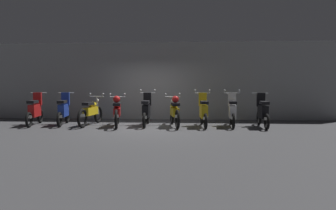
{
  "coord_description": "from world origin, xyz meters",
  "views": [
    {
      "loc": [
        1.41,
        -9.56,
        1.48
      ],
      "look_at": [
        0.78,
        0.36,
        0.75
      ],
      "focal_mm": 30.34,
      "sensor_mm": 36.0,
      "label": 1
    }
  ],
  "objects_px": {
    "motorbike_slot_2": "(91,112)",
    "motorbike_slot_5": "(175,111)",
    "motorbike_slot_6": "(203,112)",
    "motorbike_slot_1": "(64,110)",
    "motorbike_slot_0": "(35,111)",
    "motorbike_slot_3": "(117,111)",
    "motorbike_slot_7": "(232,111)",
    "motorbike_slot_4": "(146,111)",
    "motorbike_slot_8": "(263,112)"
  },
  "relations": [
    {
      "from": "motorbike_slot_0",
      "to": "motorbike_slot_2",
      "type": "xyz_separation_m",
      "value": [
        2.03,
        0.1,
        -0.03
      ]
    },
    {
      "from": "motorbike_slot_0",
      "to": "motorbike_slot_7",
      "type": "height_order",
      "value": "motorbike_slot_7"
    },
    {
      "from": "motorbike_slot_1",
      "to": "motorbike_slot_6",
      "type": "relative_size",
      "value": 0.99
    },
    {
      "from": "motorbike_slot_3",
      "to": "motorbike_slot_5",
      "type": "xyz_separation_m",
      "value": [
        2.02,
        0.11,
        0.0
      ]
    },
    {
      "from": "motorbike_slot_2",
      "to": "motorbike_slot_7",
      "type": "xyz_separation_m",
      "value": [
        5.05,
        0.04,
        0.04
      ]
    },
    {
      "from": "motorbike_slot_5",
      "to": "motorbike_slot_6",
      "type": "distance_m",
      "value": 1.01
    },
    {
      "from": "motorbike_slot_8",
      "to": "motorbike_slot_6",
      "type": "bearing_deg",
      "value": 179.89
    },
    {
      "from": "motorbike_slot_0",
      "to": "motorbike_slot_4",
      "type": "xyz_separation_m",
      "value": [
        4.05,
        0.12,
        0.0
      ]
    },
    {
      "from": "motorbike_slot_0",
      "to": "motorbike_slot_6",
      "type": "relative_size",
      "value": 0.99
    },
    {
      "from": "motorbike_slot_1",
      "to": "motorbike_slot_2",
      "type": "relative_size",
      "value": 0.86
    },
    {
      "from": "motorbike_slot_2",
      "to": "motorbike_slot_7",
      "type": "relative_size",
      "value": 1.16
    },
    {
      "from": "motorbike_slot_6",
      "to": "motorbike_slot_8",
      "type": "relative_size",
      "value": 1.0
    },
    {
      "from": "motorbike_slot_0",
      "to": "motorbike_slot_2",
      "type": "height_order",
      "value": "motorbike_slot_0"
    },
    {
      "from": "motorbike_slot_3",
      "to": "motorbike_slot_4",
      "type": "height_order",
      "value": "motorbike_slot_4"
    },
    {
      "from": "motorbike_slot_0",
      "to": "motorbike_slot_5",
      "type": "xyz_separation_m",
      "value": [
        5.06,
        0.01,
        0.0
      ]
    },
    {
      "from": "motorbike_slot_4",
      "to": "motorbike_slot_5",
      "type": "bearing_deg",
      "value": -6.16
    },
    {
      "from": "motorbike_slot_5",
      "to": "motorbike_slot_3",
      "type": "bearing_deg",
      "value": -176.76
    },
    {
      "from": "motorbike_slot_4",
      "to": "motorbike_slot_8",
      "type": "height_order",
      "value": "motorbike_slot_4"
    },
    {
      "from": "motorbike_slot_0",
      "to": "motorbike_slot_1",
      "type": "xyz_separation_m",
      "value": [
        1.01,
        0.13,
        0.0
      ]
    },
    {
      "from": "motorbike_slot_2",
      "to": "motorbike_slot_6",
      "type": "distance_m",
      "value": 4.04
    },
    {
      "from": "motorbike_slot_7",
      "to": "motorbike_slot_8",
      "type": "xyz_separation_m",
      "value": [
        1.01,
        -0.12,
        -0.0
      ]
    },
    {
      "from": "motorbike_slot_0",
      "to": "motorbike_slot_6",
      "type": "xyz_separation_m",
      "value": [
        6.07,
        0.02,
        0.0
      ]
    },
    {
      "from": "motorbike_slot_5",
      "to": "motorbike_slot_7",
      "type": "relative_size",
      "value": 1.15
    },
    {
      "from": "motorbike_slot_7",
      "to": "motorbike_slot_1",
      "type": "bearing_deg",
      "value": -179.86
    },
    {
      "from": "motorbike_slot_7",
      "to": "motorbike_slot_0",
      "type": "bearing_deg",
      "value": -178.86
    },
    {
      "from": "motorbike_slot_2",
      "to": "motorbike_slot_5",
      "type": "height_order",
      "value": "same"
    },
    {
      "from": "motorbike_slot_3",
      "to": "motorbike_slot_4",
      "type": "distance_m",
      "value": 1.04
    },
    {
      "from": "motorbike_slot_2",
      "to": "motorbike_slot_5",
      "type": "bearing_deg",
      "value": -1.8
    },
    {
      "from": "motorbike_slot_5",
      "to": "motorbike_slot_7",
      "type": "distance_m",
      "value": 2.03
    },
    {
      "from": "motorbike_slot_2",
      "to": "motorbike_slot_8",
      "type": "bearing_deg",
      "value": -0.81
    },
    {
      "from": "motorbike_slot_1",
      "to": "motorbike_slot_8",
      "type": "distance_m",
      "value": 7.08
    },
    {
      "from": "motorbike_slot_1",
      "to": "motorbike_slot_4",
      "type": "height_order",
      "value": "motorbike_slot_4"
    },
    {
      "from": "motorbike_slot_0",
      "to": "motorbike_slot_1",
      "type": "distance_m",
      "value": 1.02
    },
    {
      "from": "motorbike_slot_8",
      "to": "motorbike_slot_1",
      "type": "bearing_deg",
      "value": 179.13
    },
    {
      "from": "motorbike_slot_7",
      "to": "motorbike_slot_4",
      "type": "bearing_deg",
      "value": -179.58
    },
    {
      "from": "motorbike_slot_5",
      "to": "motorbike_slot_6",
      "type": "height_order",
      "value": "motorbike_slot_6"
    },
    {
      "from": "motorbike_slot_3",
      "to": "motorbike_slot_4",
      "type": "relative_size",
      "value": 1.15
    },
    {
      "from": "motorbike_slot_2",
      "to": "motorbike_slot_5",
      "type": "relative_size",
      "value": 1.01
    },
    {
      "from": "motorbike_slot_2",
      "to": "motorbike_slot_1",
      "type": "bearing_deg",
      "value": 178.78
    },
    {
      "from": "motorbike_slot_4",
      "to": "motorbike_slot_7",
      "type": "relative_size",
      "value": 1.0
    },
    {
      "from": "motorbike_slot_1",
      "to": "motorbike_slot_3",
      "type": "xyz_separation_m",
      "value": [
        2.03,
        -0.23,
        0.0
      ]
    },
    {
      "from": "motorbike_slot_1",
      "to": "motorbike_slot_4",
      "type": "bearing_deg",
      "value": -0.15
    },
    {
      "from": "motorbike_slot_0",
      "to": "motorbike_slot_6",
      "type": "bearing_deg",
      "value": 0.21
    },
    {
      "from": "motorbike_slot_3",
      "to": "motorbike_slot_0",
      "type": "bearing_deg",
      "value": 178.02
    },
    {
      "from": "motorbike_slot_0",
      "to": "motorbike_slot_8",
      "type": "bearing_deg",
      "value": 0.13
    },
    {
      "from": "motorbike_slot_3",
      "to": "motorbike_slot_5",
      "type": "height_order",
      "value": "same"
    },
    {
      "from": "motorbike_slot_0",
      "to": "motorbike_slot_1",
      "type": "height_order",
      "value": "same"
    },
    {
      "from": "motorbike_slot_3",
      "to": "motorbike_slot_4",
      "type": "bearing_deg",
      "value": 12.46
    },
    {
      "from": "motorbike_slot_1",
      "to": "motorbike_slot_6",
      "type": "xyz_separation_m",
      "value": [
        5.06,
        -0.1,
        0.0
      ]
    },
    {
      "from": "motorbike_slot_4",
      "to": "motorbike_slot_7",
      "type": "distance_m",
      "value": 3.04
    }
  ]
}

